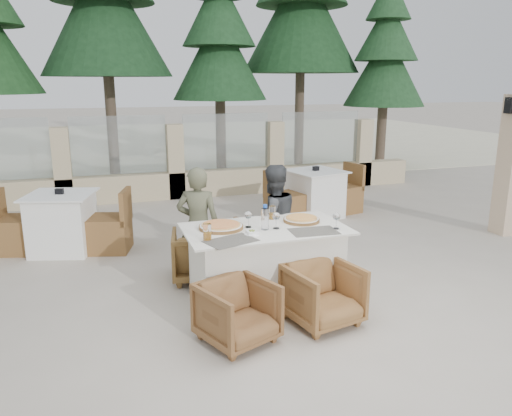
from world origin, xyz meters
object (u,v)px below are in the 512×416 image
object	(u,v)px
beer_glass_left	(207,232)
armchair_near_right	(323,294)
pizza_right	(301,219)
water_bottle	(265,217)
diner_right	(273,221)
diner_left	(198,225)
armchair_far_left	(200,255)
bg_table_b	(315,194)
wine_glass_corner	(336,220)
armchair_far_right	(274,244)
bg_table_a	(62,223)
armchair_near_left	(238,313)
wine_glass_centre	(248,218)
olive_dish	(252,232)
wine_glass_near	(276,220)
dining_table	(265,265)
beer_glass_right	(272,213)
pizza_left	(221,226)

from	to	relation	value
beer_glass_left	armchair_near_right	distance (m)	1.20
pizza_right	beer_glass_left	distance (m)	1.10
water_bottle	diner_right	bearing A→B (deg)	63.94
beer_glass_left	diner_left	bearing A→B (deg)	83.65
beer_glass_left	armchair_far_left	size ratio (longest dim) A/B	0.25
bg_table_b	wine_glass_corner	bearing A→B (deg)	-124.85
armchair_far_right	bg_table_a	bearing A→B (deg)	-47.67
armchair_near_left	bg_table_b	distance (m)	4.23
wine_glass_centre	olive_dish	world-z (taller)	wine_glass_centre
wine_glass_near	beer_glass_left	xyz separation A→B (m)	(-0.72, -0.14, -0.02)
wine_glass_centre	olive_dish	bearing A→B (deg)	-98.69
armchair_far_left	armchair_far_right	distance (m)	0.88
armchair_far_right	bg_table_a	xyz separation A→B (m)	(-2.38, 1.50, 0.06)
wine_glass_centre	armchair_near_right	bearing A→B (deg)	-54.50
armchair_far_left	bg_table_b	world-z (taller)	bg_table_b
wine_glass_centre	wine_glass_corner	xyz separation A→B (m)	(0.80, -0.32, 0.00)
diner_right	armchair_far_left	bearing A→B (deg)	-21.20
dining_table	wine_glass_near	distance (m)	0.49
bg_table_b	armchair_far_right	bearing A→B (deg)	-139.15
water_bottle	bg_table_a	size ratio (longest dim) A/B	0.15
wine_glass_corner	armchair_near_right	bearing A→B (deg)	-128.91
pizza_right	wine_glass_centre	distance (m)	0.59
beer_glass_left	olive_dish	world-z (taller)	beer_glass_left
water_bottle	armchair_far_right	size ratio (longest dim) A/B	0.35
diner_left	olive_dish	bearing A→B (deg)	133.88
wine_glass_near	bg_table_a	world-z (taller)	wine_glass_near
armchair_far_left	armchair_near_right	world-z (taller)	armchair_near_right
olive_dish	wine_glass_near	bearing A→B (deg)	20.83
dining_table	wine_glass_near	world-z (taller)	wine_glass_near
wine_glass_centre	bg_table_b	size ratio (longest dim) A/B	0.11
bg_table_a	bg_table_b	size ratio (longest dim) A/B	1.00
wine_glass_centre	diner_right	xyz separation A→B (m)	(0.46, 0.54, -0.22)
beer_glass_left	armchair_far_left	bearing A→B (deg)	82.97
bg_table_b	beer_glass_right	bearing A→B (deg)	-136.93
dining_table	water_bottle	bearing A→B (deg)	-115.03
pizza_left	water_bottle	bearing A→B (deg)	-22.30
water_bottle	wine_glass_centre	xyz separation A→B (m)	(-0.13, 0.12, -0.03)
wine_glass_corner	olive_dish	distance (m)	0.85
beer_glass_left	bg_table_b	distance (m)	3.92
wine_glass_centre	wine_glass_corner	size ratio (longest dim) A/B	1.00
olive_dish	bg_table_b	bearing A→B (deg)	55.55
pizza_right	wine_glass_near	size ratio (longest dim) A/B	2.03
wine_glass_near	armchair_near_left	world-z (taller)	wine_glass_near
diner_left	armchair_near_left	bearing A→B (deg)	113.77
wine_glass_centre	armchair_far_right	xyz separation A→B (m)	(0.53, 0.69, -0.54)
pizza_left	armchair_near_right	distance (m)	1.18
beer_glass_right	armchair_near_left	distance (m)	1.33
armchair_far_right	diner_left	bearing A→B (deg)	-11.70
wine_glass_near	armchair_far_left	distance (m)	1.18
wine_glass_near	diner_right	xyz separation A→B (m)	(0.21, 0.67, -0.22)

